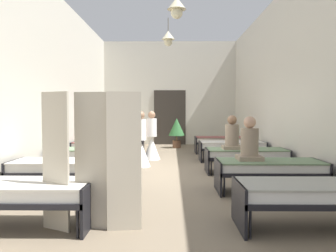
{
  "coord_description": "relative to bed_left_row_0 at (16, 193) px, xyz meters",
  "views": [
    {
      "loc": [
        0.09,
        -7.94,
        1.46
      ],
      "look_at": [
        0.0,
        0.14,
        1.11
      ],
      "focal_mm": 35.83,
      "sensor_mm": 36.0,
      "label": 1
    }
  ],
  "objects": [
    {
      "name": "bed_right_row_1",
      "position": [
        3.72,
        1.9,
        0.0
      ],
      "size": [
        1.9,
        0.84,
        0.57
      ],
      "color": "black",
      "rests_on": "ground"
    },
    {
      "name": "bed_right_row_3",
      "position": [
        3.72,
        5.7,
        0.0
      ],
      "size": [
        1.9,
        0.84,
        0.57
      ],
      "color": "black",
      "rests_on": "ground"
    },
    {
      "name": "bed_right_row_4",
      "position": [
        3.72,
        7.6,
        0.0
      ],
      "size": [
        1.9,
        0.84,
        0.57
      ],
      "color": "black",
      "rests_on": "ground"
    },
    {
      "name": "bed_right_row_2",
      "position": [
        3.72,
        3.8,
        0.0
      ],
      "size": [
        1.9,
        0.84,
        0.57
      ],
      "color": "black",
      "rests_on": "ground"
    },
    {
      "name": "nurse_near_aisle",
      "position": [
        1.34,
        5.98,
        0.09
      ],
      "size": [
        0.52,
        0.52,
        1.49
      ],
      "rotation": [
        0.0,
        0.0,
        1.0
      ],
      "color": "white",
      "rests_on": "ground"
    },
    {
      "name": "bed_left_row_3",
      "position": [
        0.0,
        5.7,
        0.0
      ],
      "size": [
        1.9,
        0.84,
        0.57
      ],
      "color": "black",
      "rests_on": "ground"
    },
    {
      "name": "nurse_mid_aisle",
      "position": [
        1.13,
        4.68,
        0.09
      ],
      "size": [
        0.52,
        0.52,
        1.49
      ],
      "rotation": [
        0.0,
        0.0,
        5.44
      ],
      "color": "white",
      "rests_on": "ground"
    },
    {
      "name": "ground_plane",
      "position": [
        1.86,
        3.8,
        -0.49
      ],
      "size": [
        6.42,
        14.46,
        0.1
      ],
      "primitive_type": "cube",
      "color": "#7A6B56"
    },
    {
      "name": "bed_left_row_4",
      "position": [
        0.0,
        7.6,
        0.0
      ],
      "size": [
        1.9,
        0.84,
        0.57
      ],
      "color": "black",
      "rests_on": "ground"
    },
    {
      "name": "bed_left_row_0",
      "position": [
        0.0,
        0.0,
        0.0
      ],
      "size": [
        1.9,
        0.84,
        0.57
      ],
      "color": "black",
      "rests_on": "ground"
    },
    {
      "name": "patient_seated_secondary",
      "position": [
        3.37,
        3.75,
        0.43
      ],
      "size": [
        0.44,
        0.44,
        0.8
      ],
      "color": "gray",
      "rests_on": "bed_right_row_2"
    },
    {
      "name": "bed_right_row_0",
      "position": [
        3.72,
        0.0,
        0.0
      ],
      "size": [
        1.9,
        0.84,
        0.57
      ],
      "color": "black",
      "rests_on": "ground"
    },
    {
      "name": "potted_plant",
      "position": [
        2.15,
        9.31,
        0.34
      ],
      "size": [
        0.65,
        0.65,
        1.19
      ],
      "color": "brown",
      "rests_on": "ground"
    },
    {
      "name": "patient_seated_primary",
      "position": [
        3.37,
        1.96,
        0.43
      ],
      "size": [
        0.44,
        0.44,
        0.8
      ],
      "color": "gray",
      "rests_on": "bed_right_row_1"
    },
    {
      "name": "privacy_screen",
      "position": [
        0.95,
        -0.06,
        0.41
      ],
      "size": [
        1.24,
        0.22,
        1.7
      ],
      "rotation": [
        0.0,
        0.0,
        -0.17
      ],
      "color": "#BCB29E",
      "rests_on": "ground"
    },
    {
      "name": "bed_left_row_2",
      "position": [
        0.0,
        3.8,
        0.0
      ],
      "size": [
        1.9,
        0.84,
        0.57
      ],
      "color": "black",
      "rests_on": "ground"
    },
    {
      "name": "room_shell",
      "position": [
        1.86,
        5.12,
        1.84
      ],
      "size": [
        6.22,
        14.06,
        4.55
      ],
      "color": "beige",
      "rests_on": "ground"
    },
    {
      "name": "bed_left_row_1",
      "position": [
        0.0,
        1.9,
        0.0
      ],
      "size": [
        1.9,
        0.84,
        0.57
      ],
      "color": "black",
      "rests_on": "ground"
    }
  ]
}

